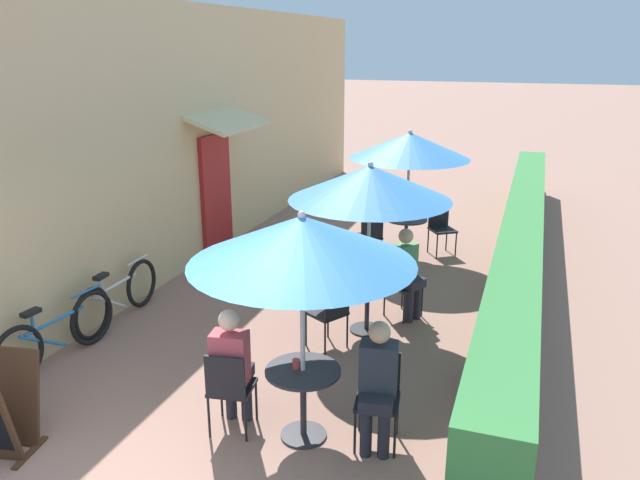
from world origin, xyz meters
TOP-DOWN VIEW (x-y plane):
  - cafe_facade_wall at (-2.54, 6.88)m, footprint 0.98×14.04m
  - planter_hedge at (2.75, 6.92)m, footprint 0.60×13.04m
  - patio_table_near at (1.01, 1.64)m, footprint 0.71×0.71m
  - patio_umbrella_near at (1.01, 1.64)m, footprint 2.01×2.01m
  - cafe_chair_near_left at (1.68, 1.82)m, footprint 0.46×0.46m
  - seated_patron_near_left at (1.70, 1.71)m, footprint 0.38×0.44m
  - cafe_chair_near_right at (0.33, 1.46)m, footprint 0.46×0.46m
  - seated_patron_near_right at (0.32, 1.57)m, footprint 0.38×0.44m
  - coffee_cup_near at (0.94, 1.65)m, footprint 0.07×0.07m
  - patio_table_mid at (0.97, 4.06)m, footprint 0.71×0.71m
  - patio_umbrella_mid at (0.97, 4.06)m, footprint 2.01×2.01m
  - cafe_chair_mid_left at (0.69, 3.43)m, footprint 0.55×0.55m
  - cafe_chair_mid_right at (1.26, 4.70)m, footprint 0.55×0.55m
  - seated_patron_mid_right at (1.35, 4.64)m, footprint 0.51×0.48m
  - patio_table_far at (0.85, 7.07)m, footprint 0.71×0.71m
  - patio_umbrella_far at (0.85, 7.07)m, footprint 2.01×2.01m
  - cafe_chair_far_left at (1.37, 7.53)m, footprint 0.56×0.56m
  - cafe_chair_far_right at (0.32, 6.61)m, footprint 0.56×0.56m
  - coffee_cup_far at (0.89, 7.18)m, footprint 0.07×0.07m
  - bicycle_leaning at (-2.20, 2.04)m, footprint 0.23×1.79m
  - bicycle_second at (-2.24, 3.23)m, footprint 0.11×1.78m

SIDE VIEW (x-z plane):
  - bicycle_second at x=-2.24m, z-range -0.03..0.75m
  - bicycle_leaning at x=-2.20m, z-range -0.03..0.75m
  - patio_table_near at x=1.01m, z-range 0.14..0.85m
  - patio_table_mid at x=0.97m, z-range 0.14..0.85m
  - patio_table_far at x=0.85m, z-range 0.14..0.85m
  - cafe_chair_near_left at x=1.68m, z-range 0.08..0.95m
  - cafe_chair_near_right at x=0.33m, z-range 0.08..0.95m
  - cafe_chair_mid_left at x=0.69m, z-range 0.08..0.95m
  - cafe_chair_mid_right at x=1.26m, z-range 0.08..0.95m
  - cafe_chair_far_left at x=1.37m, z-range 0.08..0.95m
  - cafe_chair_far_right at x=0.32m, z-range 0.08..0.95m
  - planter_hedge at x=2.75m, z-range 0.03..1.04m
  - seated_patron_near_left at x=1.70m, z-range 0.06..1.31m
  - seated_patron_near_right at x=0.32m, z-range 0.06..1.31m
  - seated_patron_mid_right at x=1.35m, z-range 0.06..1.31m
  - coffee_cup_near at x=0.94m, z-range 0.71..0.80m
  - coffee_cup_far at x=0.89m, z-range 0.71..0.80m
  - patio_umbrella_near at x=1.01m, z-range 0.85..3.08m
  - patio_umbrella_mid at x=0.97m, z-range 0.85..3.08m
  - patio_umbrella_far at x=0.85m, z-range 0.85..3.08m
  - cafe_facade_wall at x=-2.54m, z-range -0.01..4.19m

